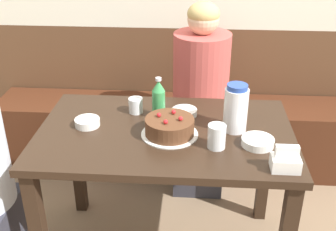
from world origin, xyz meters
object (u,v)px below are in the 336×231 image
object	(u,v)px
bowl_soup_white	(87,122)
glass_water_tall	(217,136)
soju_bottle	(159,99)
bowl_side_dish	(258,142)
bench_seat	(175,135)
napkin_holder	(286,161)
bowl_rice_small	(184,112)
water_pitcher	(236,108)
birthday_cake	(170,127)
glass_tumbler_short	(136,105)
person_teal_shirt	(200,106)

from	to	relation	value
bowl_soup_white	glass_water_tall	xyz separation A→B (m)	(0.59, -0.15, 0.03)
soju_bottle	bowl_side_dish	distance (m)	0.51
bench_seat	napkin_holder	world-z (taller)	napkin_holder
soju_bottle	bowl_rice_small	world-z (taller)	soju_bottle
napkin_holder	bench_seat	bearing A→B (deg)	113.59
water_pitcher	bowl_side_dish	distance (m)	0.18
birthday_cake	glass_tumbler_short	xyz separation A→B (m)	(-0.18, 0.21, -0.00)
napkin_holder	glass_water_tall	xyz separation A→B (m)	(-0.26, 0.15, 0.01)
water_pitcher	person_teal_shirt	bearing A→B (deg)	104.22
birthday_cake	person_teal_shirt	size ratio (longest dim) A/B	0.22
soju_bottle	glass_tumbler_short	size ratio (longest dim) A/B	2.72
napkin_holder	soju_bottle	bearing A→B (deg)	142.08
water_pitcher	bowl_rice_small	size ratio (longest dim) A/B	1.82
birthday_cake	napkin_holder	bearing A→B (deg)	-27.28
soju_bottle	bowl_soup_white	distance (m)	0.35
bowl_soup_white	glass_water_tall	bearing A→B (deg)	-14.31
bowl_soup_white	bowl_rice_small	size ratio (longest dim) A/B	0.94
bowl_soup_white	glass_tumbler_short	world-z (taller)	glass_tumbler_short
bowl_side_dish	glass_water_tall	xyz separation A→B (m)	(-0.18, -0.03, 0.04)
birthday_cake	person_teal_shirt	xyz separation A→B (m)	(0.14, 0.66, -0.21)
glass_water_tall	bowl_rice_small	bearing A→B (deg)	116.14
soju_bottle	bench_seat	bearing A→B (deg)	86.63
bench_seat	napkin_holder	size ratio (longest dim) A/B	21.49
napkin_holder	water_pitcher	bearing A→B (deg)	119.44
birthday_cake	bowl_rice_small	bearing A→B (deg)	73.83
bowl_soup_white	bowl_rice_small	xyz separation A→B (m)	(0.44, 0.14, -0.00)
napkin_holder	glass_tumbler_short	size ratio (longest dim) A/B	1.49
soju_bottle	person_teal_shirt	xyz separation A→B (m)	(0.20, 0.49, -0.27)
napkin_holder	person_teal_shirt	xyz separation A→B (m)	(-0.32, 0.90, -0.21)
birthday_cake	person_teal_shirt	bearing A→B (deg)	78.18
napkin_holder	person_teal_shirt	distance (m)	0.98
bowl_soup_white	person_teal_shirt	distance (m)	0.82
bowl_soup_white	soju_bottle	bearing A→B (deg)	19.51
bowl_soup_white	glass_water_tall	world-z (taller)	glass_water_tall
birthday_cake	bowl_soup_white	xyz separation A→B (m)	(-0.38, 0.06, -0.02)
bench_seat	soju_bottle	size ratio (longest dim) A/B	11.73
bench_seat	glass_tumbler_short	distance (m)	0.86
soju_bottle	glass_tumbler_short	xyz separation A→B (m)	(-0.12, 0.04, -0.06)
glass_water_tall	glass_tumbler_short	world-z (taller)	glass_water_tall
soju_bottle	bowl_soup_white	bearing A→B (deg)	-160.49
bowl_soup_white	bowl_side_dish	world-z (taller)	bowl_soup_white
water_pitcher	person_teal_shirt	world-z (taller)	person_teal_shirt
water_pitcher	bowl_rice_small	world-z (taller)	water_pitcher
water_pitcher	person_teal_shirt	xyz separation A→B (m)	(-0.15, 0.59, -0.28)
glass_water_tall	person_teal_shirt	world-z (taller)	person_teal_shirt
glass_tumbler_short	person_teal_shirt	bearing A→B (deg)	54.73
glass_water_tall	glass_tumbler_short	bearing A→B (deg)	141.59
birthday_cake	water_pitcher	distance (m)	0.30
soju_bottle	glass_water_tall	size ratio (longest dim) A/B	1.94
bowl_rice_small	birthday_cake	bearing A→B (deg)	-106.17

